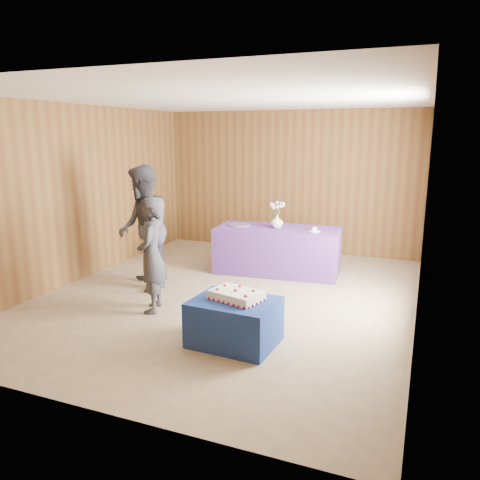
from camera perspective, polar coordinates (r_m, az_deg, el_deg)
The scene contains 13 objects.
ground at distance 6.69m, azimuth -1.47°, elevation -6.88°, with size 6.00×6.00×0.00m, color gray.
room_shell at distance 6.31m, azimuth -1.57°, elevation 8.73°, with size 5.04×6.04×2.72m.
cake_table at distance 5.17m, azimuth -0.69°, elevation -9.96°, with size 0.90×0.70×0.50m, color navy.
serving_table at distance 7.76m, azimuth 4.61°, elevation -1.23°, with size 2.00×0.90×0.75m, color #583086.
sheet_cake at distance 5.08m, azimuth -0.46°, elevation -6.73°, with size 0.64×0.51×0.13m.
vase at distance 7.67m, azimuth 4.52°, elevation 2.28°, with size 0.20×0.20×0.21m, color silver.
flower_spray at distance 7.63m, azimuth 4.56°, elevation 4.27°, with size 0.26×0.25×0.19m.
platter at distance 7.86m, azimuth -0.09°, elevation 1.85°, with size 0.36×0.36×0.02m, color #694B97.
plate at distance 7.46m, azimuth 9.09°, elevation 1.06°, with size 0.18×0.18×0.01m, color white.
cake_slice at distance 7.45m, azimuth 9.10°, elevation 1.34°, with size 0.07×0.07×0.08m.
knife at distance 7.29m, azimuth 9.32°, elevation 0.76°, with size 0.26×0.02×0.00m, color silver.
guest_left at distance 6.06m, azimuth -10.74°, elevation -1.82°, with size 0.54×0.36×1.49m, color #32333C.
guest_right at distance 6.94m, azimuth -11.66°, elevation 1.42°, with size 0.89×0.69×1.83m, color #33343D.
Camera 1 is at (2.51, -5.78, 2.24)m, focal length 35.00 mm.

